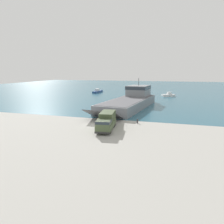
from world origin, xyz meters
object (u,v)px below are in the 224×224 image
at_px(soldier_on_ramp, 98,122).
at_px(mooring_bollard, 137,121).
at_px(landing_craft, 131,100).
at_px(moored_boat_b, 98,91).
at_px(moored_boat_a, 168,95).
at_px(military_truck, 106,121).

distance_m(soldier_on_ramp, mooring_bollard, 8.47).
distance_m(landing_craft, moored_boat_b, 44.33).
height_order(moored_boat_a, moored_boat_b, moored_boat_b).
height_order(military_truck, moored_boat_a, military_truck).
bearing_deg(soldier_on_ramp, landing_craft, 86.09).
relative_size(moored_boat_a, mooring_bollard, 6.42).
distance_m(military_truck, moored_boat_a, 57.44).
bearing_deg(moored_boat_a, military_truck, 146.58).
height_order(soldier_on_ramp, moored_boat_a, moored_boat_a).
relative_size(soldier_on_ramp, moored_boat_a, 0.29).
bearing_deg(soldier_on_ramp, military_truck, -34.35).
relative_size(military_truck, soldier_on_ramp, 5.01).
bearing_deg(moored_boat_a, soldier_on_ramp, 144.00).
bearing_deg(moored_boat_a, moored_boat_b, 54.50).
height_order(military_truck, moored_boat_b, military_truck).
distance_m(landing_craft, soldier_on_ramp, 24.80).
distance_m(landing_craft, mooring_bollard, 20.74).
xyz_separation_m(military_truck, moored_boat_b, (-25.10, 63.32, -0.92)).
height_order(moored_boat_a, mooring_bollard, moored_boat_a).
relative_size(landing_craft, soldier_on_ramp, 21.20).
height_order(landing_craft, mooring_bollard, landing_craft).
relative_size(soldier_on_ramp, moored_boat_b, 0.18).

